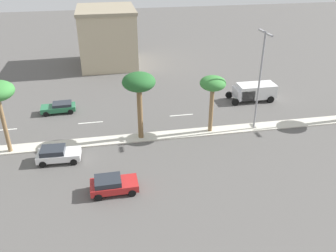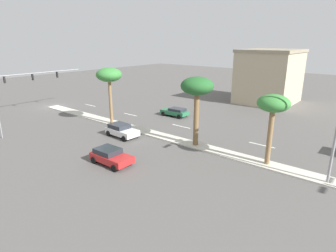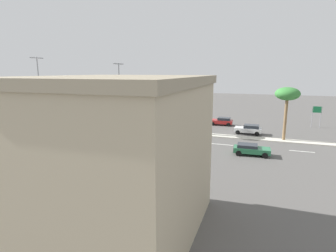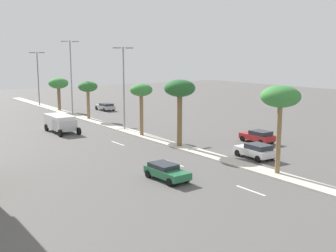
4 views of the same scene
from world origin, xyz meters
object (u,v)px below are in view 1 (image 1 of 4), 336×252
object	(u,v)px
commercial_building	(108,37)
box_truck	(253,91)
street_lamp_near	(260,75)
sedan_red_left	(113,184)
palm_tree_rear	(213,86)
sedan_white_near	(58,154)
sedan_green_right	(59,107)
palm_tree_far	(139,84)

from	to	relation	value
commercial_building	box_truck	bearing A→B (deg)	43.03
street_lamp_near	sedan_red_left	bearing A→B (deg)	-62.53
sedan_red_left	box_truck	distance (m)	24.38
commercial_building	street_lamp_near	xyz separation A→B (m)	(26.31, 14.65, 1.69)
palm_tree_rear	sedan_red_left	bearing A→B (deg)	-51.77
street_lamp_near	palm_tree_rear	bearing A→B (deg)	-94.46
sedan_white_near	sedan_green_right	world-z (taller)	sedan_white_near
sedan_white_near	box_truck	world-z (taller)	box_truck
palm_tree_far	box_truck	world-z (taller)	palm_tree_far
palm_tree_far	sedan_white_near	distance (m)	10.14
sedan_green_right	palm_tree_rear	bearing A→B (deg)	64.26
box_truck	street_lamp_near	bearing A→B (deg)	-21.14
palm_tree_rear	box_truck	bearing A→B (deg)	132.52
palm_tree_rear	sedan_red_left	size ratio (longest dim) A/B	1.59
palm_tree_rear	sedan_white_near	size ratio (longest dim) A/B	1.54
commercial_building	box_truck	world-z (taller)	commercial_building
palm_tree_rear	commercial_building	bearing A→B (deg)	-159.33
palm_tree_far	sedan_green_right	distance (m)	13.11
sedan_green_right	commercial_building	bearing A→B (deg)	159.61
street_lamp_near	sedan_white_near	world-z (taller)	street_lamp_near
sedan_red_left	box_truck	size ratio (longest dim) A/B	0.65
palm_tree_far	palm_tree_rear	distance (m)	7.58
palm_tree_far	sedan_white_near	size ratio (longest dim) A/B	1.75
palm_tree_rear	box_truck	world-z (taller)	palm_tree_rear
palm_tree_far	street_lamp_near	xyz separation A→B (m)	(0.32, 12.42, 0.25)
street_lamp_near	box_truck	world-z (taller)	street_lamp_near
street_lamp_near	sedan_green_right	bearing A→B (deg)	-111.31
commercial_building	sedan_red_left	size ratio (longest dim) A/B	2.77
street_lamp_near	sedan_green_right	world-z (taller)	street_lamp_near
palm_tree_far	sedan_green_right	bearing A→B (deg)	-131.89
sedan_red_left	palm_tree_far	bearing A→B (deg)	158.65
commercial_building	sedan_red_left	distance (m)	34.72
sedan_green_right	sedan_red_left	bearing A→B (deg)	18.70
box_truck	commercial_building	bearing A→B (deg)	-136.97
commercial_building	sedan_white_near	size ratio (longest dim) A/B	2.68
street_lamp_near	sedan_green_right	size ratio (longest dim) A/B	2.60
commercial_building	sedan_green_right	xyz separation A→B (m)	(17.99, -6.68, -3.89)
palm_tree_rear	palm_tree_far	bearing A→B (deg)	-89.57
palm_tree_rear	street_lamp_near	xyz separation A→B (m)	(0.38, 4.87, 0.94)
street_lamp_near	box_truck	size ratio (longest dim) A/B	1.76
street_lamp_near	sedan_green_right	distance (m)	23.57
sedan_white_near	box_truck	bearing A→B (deg)	113.25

